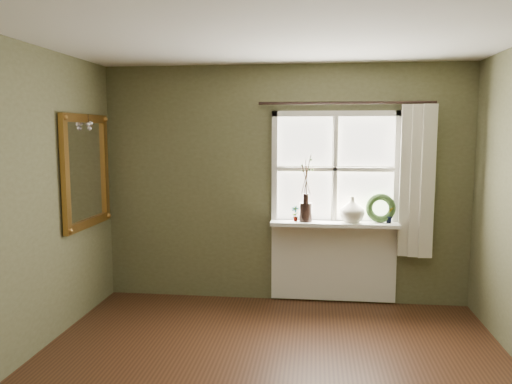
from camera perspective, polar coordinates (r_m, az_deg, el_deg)
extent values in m
plane|color=silver|center=(3.29, 0.74, 19.54)|extent=(4.50, 4.50, 0.00)
cube|color=brown|center=(5.54, 3.23, 0.89)|extent=(4.00, 0.10, 2.60)
cube|color=white|center=(5.51, 8.88, -3.52)|extent=(1.36, 0.06, 0.06)
cube|color=white|center=(5.42, 9.12, 8.84)|extent=(1.36, 0.06, 0.06)
cube|color=white|center=(5.45, 2.14, 2.70)|extent=(0.06, 0.06, 1.24)
cube|color=white|center=(5.50, 15.79, 2.48)|extent=(0.06, 0.06, 1.24)
cube|color=white|center=(5.43, 9.00, 2.61)|extent=(1.24, 0.05, 0.04)
cube|color=white|center=(5.43, 9.00, 2.61)|extent=(0.04, 0.05, 1.12)
cube|color=white|center=(5.44, 5.61, 5.78)|extent=(0.59, 0.01, 0.53)
cube|color=white|center=(5.47, 12.47, 5.65)|extent=(0.59, 0.01, 0.53)
cube|color=white|center=(5.49, 5.54, -0.40)|extent=(0.59, 0.01, 0.53)
cube|color=white|center=(5.51, 12.31, -0.49)|extent=(0.59, 0.01, 0.53)
cube|color=white|center=(5.41, 8.92, -3.61)|extent=(1.36, 0.26, 0.04)
cube|color=white|center=(5.61, 8.80, -7.83)|extent=(1.36, 0.04, 0.88)
cylinder|color=black|center=(5.38, 5.71, -2.30)|extent=(0.15, 0.15, 0.20)
imported|color=silver|center=(5.39, 10.94, -1.98)|extent=(0.34, 0.34, 0.28)
torus|color=#2A431E|center=(5.47, 14.03, -2.14)|extent=(0.33, 0.19, 0.32)
imported|color=#2A431E|center=(5.39, 4.50, -2.46)|extent=(0.10, 0.08, 0.17)
imported|color=#2A431E|center=(5.44, 15.06, -2.58)|extent=(0.09, 0.08, 0.17)
cube|color=beige|center=(5.45, 17.87, 1.16)|extent=(0.36, 0.12, 1.59)
cylinder|color=black|center=(5.38, 10.24, 10.00)|extent=(1.84, 0.03, 0.03)
cube|color=white|center=(5.34, -18.90, 2.26)|extent=(0.02, 0.79, 0.98)
cube|color=#9E6B2E|center=(5.32, -19.02, 7.96)|extent=(0.05, 0.96, 0.08)
cube|color=#9E6B2E|center=(5.40, -18.58, -3.35)|extent=(0.05, 0.96, 0.08)
cube|color=#9E6B2E|center=(4.94, -20.98, 1.84)|extent=(0.05, 0.08, 0.98)
cube|color=#9E6B2E|center=(5.73, -16.92, 2.63)|extent=(0.05, 0.08, 0.98)
sphere|color=silver|center=(5.27, -18.65, 7.35)|extent=(0.04, 0.04, 0.04)
sphere|color=silver|center=(5.30, -18.49, 6.92)|extent=(0.04, 0.04, 0.04)
sphere|color=silver|center=(5.32, -18.37, 7.46)|extent=(0.04, 0.04, 0.04)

